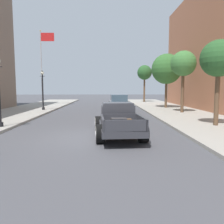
{
  "coord_description": "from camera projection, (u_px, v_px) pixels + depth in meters",
  "views": [
    {
      "loc": [
        0.81,
        -10.28,
        2.29
      ],
      "look_at": [
        1.09,
        1.73,
        1.0
      ],
      "focal_mm": 35.96,
      "sensor_mm": 36.0,
      "label": 1
    }
  ],
  "objects": [
    {
      "name": "ground_plane",
      "position": [
        90.0,
        137.0,
        10.44
      ],
      "size": [
        140.0,
        140.0,
        0.0
      ],
      "primitive_type": "plane",
      "color": "#47474C"
    },
    {
      "name": "hotrod_truck_gunmetal",
      "position": [
        118.0,
        120.0,
        10.87
      ],
      "size": [
        2.38,
        5.02,
        1.58
      ],
      "color": "#333338",
      "rests_on": "ground"
    },
    {
      "name": "car_background_grey",
      "position": [
        119.0,
        104.0,
        22.04
      ],
      "size": [
        1.99,
        4.36,
        1.65
      ],
      "color": "slate",
      "rests_on": "ground"
    },
    {
      "name": "street_lamp_far",
      "position": [
        43.0,
        87.0,
        21.95
      ],
      "size": [
        0.5,
        0.32,
        3.85
      ],
      "color": "black",
      "rests_on": "sidewalk_left"
    },
    {
      "name": "flagpole",
      "position": [
        43.0,
        60.0,
        27.64
      ],
      "size": [
        1.74,
        0.16,
        9.16
      ],
      "color": "#B2B2B7",
      "rests_on": "sidewalk_left"
    },
    {
      "name": "street_tree_nearest",
      "position": [
        219.0,
        59.0,
        12.55
      ],
      "size": [
        2.06,
        2.06,
        4.82
      ],
      "color": "brown",
      "rests_on": "sidewalk_right"
    },
    {
      "name": "street_tree_second",
      "position": [
        183.0,
        64.0,
        19.39
      ],
      "size": [
        2.18,
        2.18,
        5.34
      ],
      "color": "brown",
      "rests_on": "sidewalk_right"
    },
    {
      "name": "street_tree_third",
      "position": [
        167.0,
        69.0,
        24.14
      ],
      "size": [
        3.24,
        3.24,
        5.81
      ],
      "color": "brown",
      "rests_on": "sidewalk_right"
    },
    {
      "name": "street_tree_farthest",
      "position": [
        145.0,
        73.0,
        34.43
      ],
      "size": [
        2.24,
        2.24,
        5.64
      ],
      "color": "brown",
      "rests_on": "sidewalk_right"
    }
  ]
}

